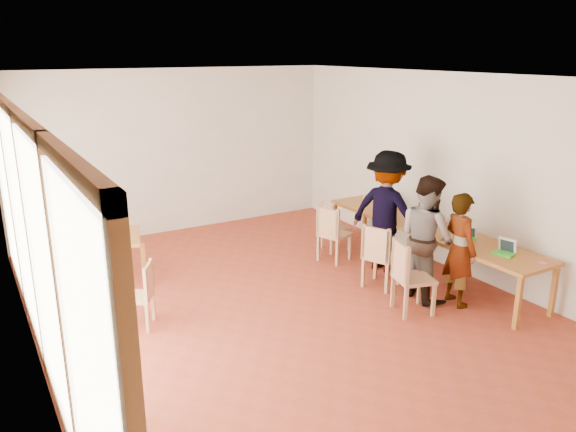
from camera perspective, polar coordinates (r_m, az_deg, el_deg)
name	(u,v)px	position (r m, az deg, el deg)	size (l,w,h in m)	color
ground	(285,309)	(7.56, -0.26, -9.41)	(8.00, 8.00, 0.00)	#9F3C26
wall_back	(176,152)	(10.61, -11.27, 6.42)	(6.00, 0.10, 3.00)	beige
wall_right	(456,174)	(8.89, 16.74, 4.10)	(0.10, 8.00, 3.00)	beige
window_wall	(29,239)	(6.17, -24.81, -2.11)	(0.10, 8.00, 3.00)	white
ceiling	(285,75)	(6.80, -0.29, 14.10)	(6.00, 8.00, 0.04)	white
communal_table	(427,229)	(8.75, 13.98, -1.29)	(0.80, 4.00, 0.75)	#A26A24
side_table	(107,242)	(8.44, -17.87, -2.50)	(0.90, 0.90, 0.75)	#A26A24
chair_near	(407,270)	(7.39, 12.01, -5.37)	(0.56, 0.56, 0.52)	tan
chair_mid	(379,250)	(8.07, 9.21, -3.45)	(0.58, 0.58, 0.50)	tan
chair_far	(331,228)	(8.98, 4.41, -1.27)	(0.55, 0.55, 0.49)	tan
chair_empty	(332,222)	(9.51, 4.46, -0.61)	(0.41, 0.41, 0.44)	tan
chair_spare	(142,288)	(7.13, -14.60, -7.14)	(0.53, 0.53, 0.44)	tan
person_near	(460,249)	(7.77, 17.04, -3.26)	(0.56, 0.37, 1.55)	gray
person_mid	(426,238)	(7.84, 13.89, -2.14)	(0.84, 0.65, 1.73)	gray
person_far	(387,211)	(8.70, 10.03, 0.46)	(1.21, 0.69, 1.87)	gray
laptop_near	(506,250)	(7.85, 21.23, -3.21)	(0.27, 0.29, 0.21)	green
laptop_mid	(468,235)	(8.30, 17.84, -1.88)	(0.26, 0.27, 0.19)	green
laptop_far	(389,203)	(9.64, 10.18, 1.27)	(0.29, 0.31, 0.23)	green
yellow_mug	(366,198)	(9.99, 7.93, 1.81)	(0.11, 0.11, 0.09)	yellow
green_bottle	(420,211)	(8.97, 13.29, 0.46)	(0.07, 0.07, 0.28)	#136539
clear_glass	(408,216)	(9.02, 12.08, -0.02)	(0.07, 0.07, 0.09)	silver
condiment_cup	(470,236)	(8.36, 18.03, -1.90)	(0.08, 0.08, 0.06)	white
pink_phone	(543,263)	(7.69, 24.46, -4.40)	(0.05, 0.10, 0.01)	#E2527D
black_pouch	(426,224)	(8.68, 13.82, -0.77)	(0.16, 0.26, 0.09)	black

